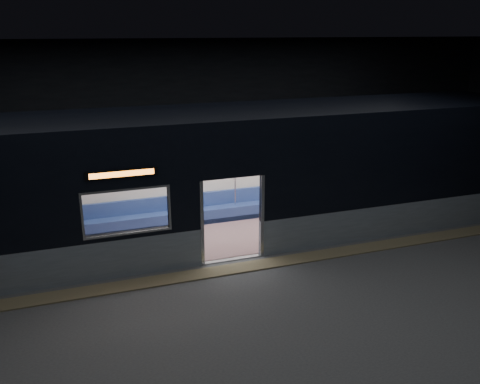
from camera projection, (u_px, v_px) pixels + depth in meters
station_floor at (248, 279)px, 11.21m from camera, size 24.00×14.00×0.01m
station_envelope at (248, 114)px, 10.09m from camera, size 24.00×14.00×5.00m
tactile_strip at (239, 268)px, 11.70m from camera, size 22.80×0.50×0.03m
metro_car at (213, 170)px, 12.93m from camera, size 18.00×3.04×3.35m
passenger at (290, 187)px, 14.97m from camera, size 0.46×0.77×1.47m
handbag at (292, 194)px, 14.77m from camera, size 0.35×0.31×0.15m
transit_map at (321, 160)px, 15.43m from camera, size 0.98×0.03×0.64m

